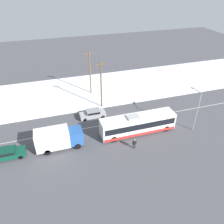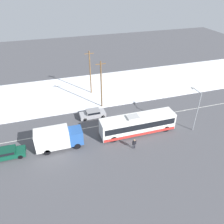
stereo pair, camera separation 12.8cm
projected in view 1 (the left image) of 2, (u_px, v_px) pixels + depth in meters
ground_plane at (126, 121)px, 37.01m from camera, size 120.00×120.00×0.00m
snow_lot at (105, 88)px, 47.44m from camera, size 80.00×15.65×0.12m
lane_marking_center at (126, 121)px, 37.01m from camera, size 60.00×0.12×0.00m
city_bus at (138, 124)px, 33.62m from camera, size 11.72×2.57×3.16m
box_truck at (58, 138)px, 30.46m from camera, size 6.53×2.30×3.21m
sedan_car at (93, 113)px, 37.54m from camera, size 4.41×1.80×1.40m
parked_car_near_truck at (7, 153)px, 29.33m from camera, size 4.51×1.80×1.37m
pedestrian_at_stop at (134, 143)px, 30.74m from camera, size 0.59×0.26×1.63m
streetlamp at (196, 105)px, 33.03m from camera, size 0.36×2.46×6.68m
utility_pole_roadside at (101, 84)px, 38.42m from camera, size 1.80×0.24×8.85m
utility_pole_snowlot at (90, 72)px, 43.05m from camera, size 1.80×0.24×8.86m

